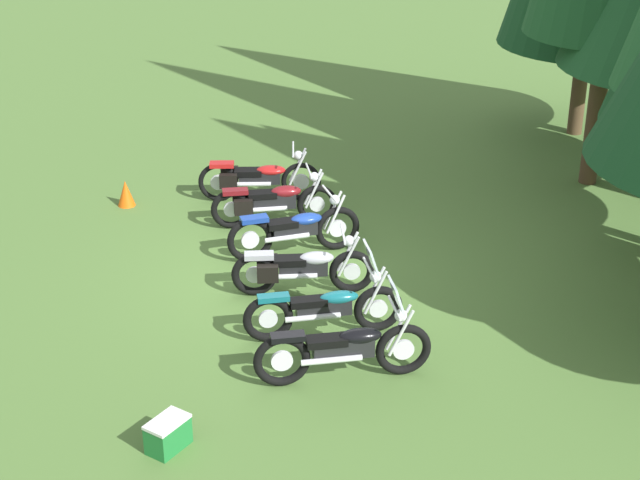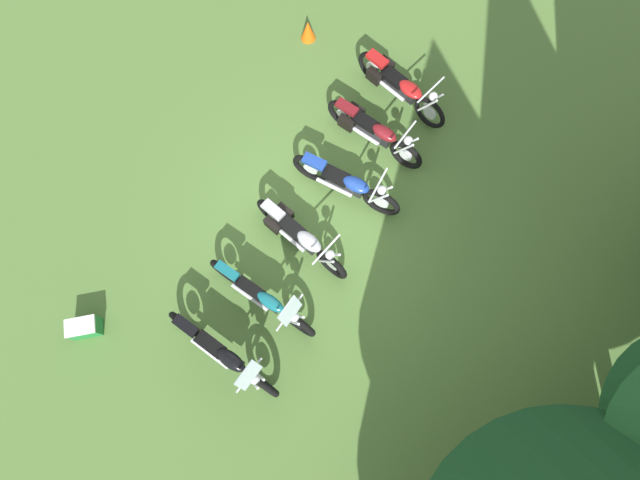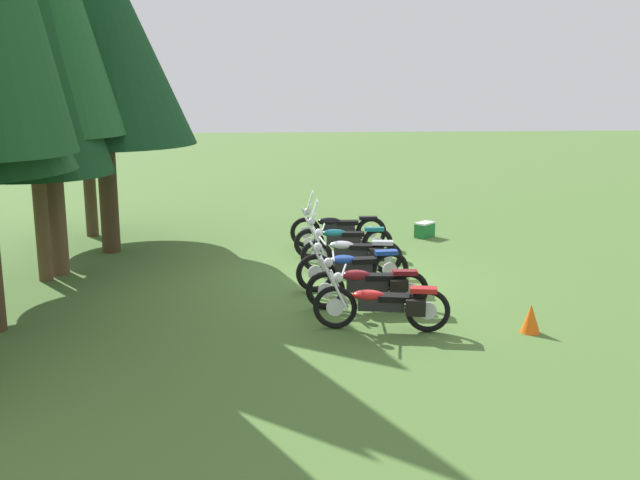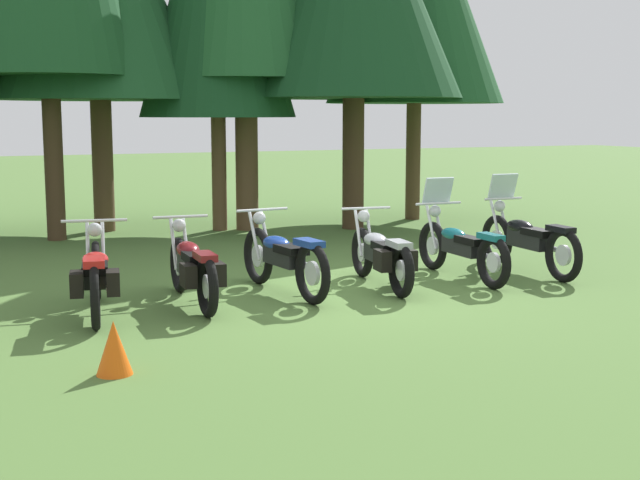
{
  "view_description": "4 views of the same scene",
  "coord_description": "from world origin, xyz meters",
  "px_view_note": "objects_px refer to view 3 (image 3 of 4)",
  "views": [
    {
      "loc": [
        13.68,
        -2.58,
        7.24
      ],
      "look_at": [
        0.84,
        0.23,
        0.98
      ],
      "focal_mm": 55.7,
      "sensor_mm": 36.0,
      "label": 1
    },
    {
      "loc": [
        2.83,
        1.86,
        9.04
      ],
      "look_at": [
        0.61,
        0.41,
        0.88
      ],
      "focal_mm": 28.22,
      "sensor_mm": 36.0,
      "label": 2
    },
    {
      "loc": [
        -14.77,
        1.83,
        4.15
      ],
      "look_at": [
        0.92,
        0.66,
        0.66
      ],
      "focal_mm": 42.17,
      "sensor_mm": 36.0,
      "label": 3
    },
    {
      "loc": [
        -4.83,
        -9.99,
        2.27
      ],
      "look_at": [
        0.11,
        0.79,
        0.55
      ],
      "focal_mm": 49.29,
      "sensor_mm": 36.0,
      "label": 4
    }
  ],
  "objects_px": {
    "pine_tree_6": "(80,41)",
    "picnic_cooler": "(425,230)",
    "motorcycle_2": "(352,267)",
    "motorcycle_3": "(353,253)",
    "motorcycle_4": "(342,239)",
    "pine_tree_5": "(99,36)",
    "motorcycle_0": "(384,304)",
    "pine_tree_3": "(27,38)",
    "motorcycle_5": "(337,228)",
    "traffic_cone": "(531,319)",
    "motorcycle_1": "(369,285)"
  },
  "relations": [
    {
      "from": "pine_tree_5",
      "to": "pine_tree_6",
      "type": "relative_size",
      "value": 1.0
    },
    {
      "from": "motorcycle_0",
      "to": "pine_tree_5",
      "type": "height_order",
      "value": "pine_tree_5"
    },
    {
      "from": "pine_tree_3",
      "to": "picnic_cooler",
      "type": "distance_m",
      "value": 10.41
    },
    {
      "from": "motorcycle_4",
      "to": "picnic_cooler",
      "type": "xyz_separation_m",
      "value": [
        2.11,
        -2.37,
        -0.25
      ]
    },
    {
      "from": "motorcycle_2",
      "to": "pine_tree_6",
      "type": "relative_size",
      "value": 0.3
    },
    {
      "from": "motorcycle_2",
      "to": "motorcycle_4",
      "type": "xyz_separation_m",
      "value": [
        2.61,
        -0.07,
        -0.01
      ]
    },
    {
      "from": "motorcycle_2",
      "to": "motorcycle_4",
      "type": "bearing_deg",
      "value": -96.71
    },
    {
      "from": "motorcycle_1",
      "to": "pine_tree_3",
      "type": "distance_m",
      "value": 8.08
    },
    {
      "from": "motorcycle_0",
      "to": "motorcycle_5",
      "type": "bearing_deg",
      "value": -77.45
    },
    {
      "from": "motorcycle_4",
      "to": "pine_tree_5",
      "type": "bearing_deg",
      "value": -9.35
    },
    {
      "from": "motorcycle_5",
      "to": "traffic_cone",
      "type": "bearing_deg",
      "value": 114.28
    },
    {
      "from": "pine_tree_6",
      "to": "picnic_cooler",
      "type": "bearing_deg",
      "value": -95.47
    },
    {
      "from": "picnic_cooler",
      "to": "motorcycle_3",
      "type": "bearing_deg",
      "value": 146.28
    },
    {
      "from": "motorcycle_1",
      "to": "picnic_cooler",
      "type": "bearing_deg",
      "value": -107.32
    },
    {
      "from": "motorcycle_3",
      "to": "motorcycle_4",
      "type": "distance_m",
      "value": 1.29
    },
    {
      "from": "motorcycle_1",
      "to": "pine_tree_5",
      "type": "xyz_separation_m",
      "value": [
        4.91,
        5.51,
        4.52
      ]
    },
    {
      "from": "motorcycle_2",
      "to": "picnic_cooler",
      "type": "height_order",
      "value": "motorcycle_2"
    },
    {
      "from": "motorcycle_4",
      "to": "pine_tree_5",
      "type": "height_order",
      "value": "pine_tree_5"
    },
    {
      "from": "motorcycle_0",
      "to": "motorcycle_5",
      "type": "distance_m",
      "value": 6.14
    },
    {
      "from": "motorcycle_0",
      "to": "pine_tree_3",
      "type": "distance_m",
      "value": 8.55
    },
    {
      "from": "pine_tree_5",
      "to": "motorcycle_4",
      "type": "bearing_deg",
      "value": -101.18
    },
    {
      "from": "motorcycle_4",
      "to": "motorcycle_5",
      "type": "relative_size",
      "value": 0.97
    },
    {
      "from": "pine_tree_6",
      "to": "picnic_cooler",
      "type": "distance_m",
      "value": 9.89
    },
    {
      "from": "motorcycle_4",
      "to": "motorcycle_2",
      "type": "bearing_deg",
      "value": 90.28
    },
    {
      "from": "motorcycle_4",
      "to": "motorcycle_3",
      "type": "bearing_deg",
      "value": 96.39
    },
    {
      "from": "motorcycle_2",
      "to": "motorcycle_5",
      "type": "height_order",
      "value": "motorcycle_5"
    },
    {
      "from": "motorcycle_2",
      "to": "motorcycle_3",
      "type": "height_order",
      "value": "motorcycle_2"
    },
    {
      "from": "motorcycle_2",
      "to": "picnic_cooler",
      "type": "distance_m",
      "value": 5.32
    },
    {
      "from": "motorcycle_2",
      "to": "pine_tree_6",
      "type": "distance_m",
      "value": 9.44
    },
    {
      "from": "motorcycle_0",
      "to": "motorcycle_3",
      "type": "relative_size",
      "value": 1.03
    },
    {
      "from": "motorcycle_1",
      "to": "traffic_cone",
      "type": "relative_size",
      "value": 4.6
    },
    {
      "from": "motorcycle_5",
      "to": "pine_tree_3",
      "type": "distance_m",
      "value": 8.03
    },
    {
      "from": "motorcycle_3",
      "to": "traffic_cone",
      "type": "bearing_deg",
      "value": 129.94
    },
    {
      "from": "pine_tree_3",
      "to": "traffic_cone",
      "type": "distance_m",
      "value": 10.66
    },
    {
      "from": "motorcycle_3",
      "to": "picnic_cooler",
      "type": "xyz_separation_m",
      "value": [
        3.4,
        -2.27,
        -0.24
      ]
    },
    {
      "from": "motorcycle_4",
      "to": "pine_tree_6",
      "type": "bearing_deg",
      "value": -23.32
    },
    {
      "from": "motorcycle_2",
      "to": "picnic_cooler",
      "type": "relative_size",
      "value": 3.77
    },
    {
      "from": "motorcycle_0",
      "to": "picnic_cooler",
      "type": "height_order",
      "value": "motorcycle_0"
    },
    {
      "from": "motorcycle_3",
      "to": "picnic_cooler",
      "type": "height_order",
      "value": "motorcycle_3"
    },
    {
      "from": "pine_tree_3",
      "to": "picnic_cooler",
      "type": "height_order",
      "value": "pine_tree_3"
    },
    {
      "from": "motorcycle_1",
      "to": "motorcycle_2",
      "type": "xyz_separation_m",
      "value": [
        1.23,
        0.16,
        0.01
      ]
    },
    {
      "from": "pine_tree_6",
      "to": "traffic_cone",
      "type": "relative_size",
      "value": 15.46
    },
    {
      "from": "motorcycle_4",
      "to": "pine_tree_3",
      "type": "xyz_separation_m",
      "value": [
        -1.42,
        6.26,
        4.37
      ]
    },
    {
      "from": "traffic_cone",
      "to": "motorcycle_0",
      "type": "bearing_deg",
      "value": 83.09
    },
    {
      "from": "motorcycle_1",
      "to": "motorcycle_4",
      "type": "relative_size",
      "value": 0.97
    },
    {
      "from": "pine_tree_3",
      "to": "pine_tree_6",
      "type": "bearing_deg",
      "value": 0.07
    },
    {
      "from": "motorcycle_0",
      "to": "pine_tree_6",
      "type": "relative_size",
      "value": 0.3
    },
    {
      "from": "motorcycle_5",
      "to": "motorcycle_1",
      "type": "bearing_deg",
      "value": 93.7
    },
    {
      "from": "motorcycle_1",
      "to": "pine_tree_6",
      "type": "relative_size",
      "value": 0.3
    },
    {
      "from": "motorcycle_2",
      "to": "motorcycle_4",
      "type": "relative_size",
      "value": 0.99
    }
  ]
}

